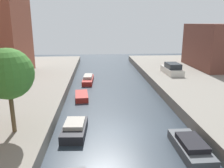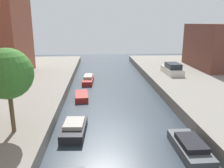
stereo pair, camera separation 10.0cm
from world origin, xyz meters
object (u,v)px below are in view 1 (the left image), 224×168
moored_boat_left_5 (88,79)px  moored_boat_left_3 (75,129)px  street_tree_2 (8,74)px  moored_boat_right_2 (191,147)px  parked_car (172,69)px  moored_boat_left_4 (82,96)px

moored_boat_left_5 → moored_boat_left_3: bearing=-92.1°
street_tree_2 → moored_boat_right_2: bearing=-8.3°
street_tree_2 → moored_boat_right_2: street_tree_2 is taller
moored_boat_left_3 → moored_boat_right_2: (7.24, -2.99, 0.00)m
street_tree_2 → moored_boat_left_3: 5.83m
moored_boat_left_5 → moored_boat_right_2: same height
parked_car → moored_boat_left_4: parked_car is taller
parked_car → moored_boat_left_5: (-11.25, 0.08, -1.23)m
moored_boat_left_4 → moored_boat_left_5: bearing=86.0°
street_tree_2 → moored_boat_left_4: street_tree_2 is taller
street_tree_2 → moored_boat_left_4: bearing=68.2°
moored_boat_left_5 → street_tree_2: bearing=-104.6°
moored_boat_left_5 → moored_boat_left_4: bearing=-94.0°
moored_boat_left_3 → moored_boat_left_5: bearing=87.9°
moored_boat_left_4 → moored_boat_right_2: moored_boat_right_2 is taller
street_tree_2 → parked_car: 22.39m
moored_boat_left_3 → moored_boat_left_4: (0.06, 7.81, -0.11)m
moored_boat_left_3 → moored_boat_left_5: moored_boat_left_5 is taller
parked_car → moored_boat_left_4: bearing=-150.2°
moored_boat_left_3 → moored_boat_left_5: size_ratio=0.78×
street_tree_2 → moored_boat_left_4: 10.88m
moored_boat_left_5 → moored_boat_right_2: bearing=-69.1°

